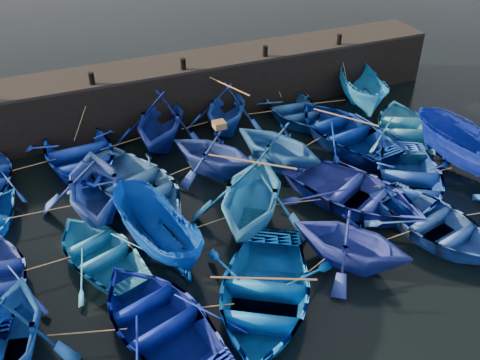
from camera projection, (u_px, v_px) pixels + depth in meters
name	position (u px, v px, depth m)	size (l,w,h in m)	color
ground	(277.00, 247.00, 17.86)	(120.00, 120.00, 0.00)	black
quay_wall	(179.00, 90.00, 25.13)	(26.00, 2.50, 2.50)	black
quay_top	(177.00, 63.00, 24.39)	(26.00, 2.50, 0.12)	black
bollard_1	(92.00, 78.00, 22.24)	(0.24, 0.24, 0.50)	black
bollard_2	(183.00, 64.00, 23.53)	(0.24, 0.24, 0.50)	black
bollard_3	(265.00, 51.00, 24.82)	(0.24, 0.24, 0.50)	black
bollard_4	(339.00, 39.00, 26.11)	(0.24, 0.24, 0.50)	black
boat_1	(78.00, 153.00, 21.66)	(4.15, 5.81, 1.20)	#0C2BC0
boat_2	(160.00, 120.00, 22.76)	(3.96, 4.60, 2.42)	navy
boat_3	(226.00, 108.00, 23.97)	(3.54, 4.10, 2.16)	#143BAC
boat_4	(293.00, 108.00, 25.22)	(3.38, 4.72, 0.98)	navy
boat_5	(362.00, 90.00, 25.90)	(1.82, 4.82, 1.86)	blue
boat_7	(94.00, 185.00, 18.76)	(3.96, 4.60, 2.42)	navy
boat_8	(135.00, 184.00, 19.90)	(3.89, 5.43, 1.13)	#2F67B2
boat_9	(213.00, 152.00, 20.98)	(3.30, 3.82, 2.01)	navy
boat_10	(278.00, 144.00, 21.35)	(3.47, 4.03, 2.12)	#1C569E
boat_11	(344.00, 130.00, 23.30)	(4.04, 5.65, 1.17)	navy
boat_12	(405.00, 128.00, 23.60)	(3.56, 4.97, 1.03)	#3387CF
boat_14	(100.00, 252.00, 17.00)	(3.07, 4.30, 0.89)	#1B70BA
boat_15	(156.00, 231.00, 17.18)	(1.69, 4.49, 1.74)	#00359B
boat_16	(251.00, 194.00, 18.18)	(4.18, 4.85, 2.55)	blue
boat_17	(354.00, 192.00, 19.49)	(3.94, 5.51, 1.14)	navy
boat_18	(409.00, 179.00, 20.24)	(3.79, 5.30, 1.10)	#143EB0
boat_19	(472.00, 153.00, 20.87)	(2.00, 5.30, 2.05)	#05188B
boat_20	(6.00, 333.00, 13.56)	(3.48, 4.04, 2.13)	#0C4092
boat_21	(160.00, 319.00, 14.63)	(3.61, 5.04, 1.05)	#010F7A
boat_22	(263.00, 294.00, 15.33)	(4.01, 5.60, 1.16)	#0451BB
boat_23	(351.00, 240.00, 16.61)	(3.30, 3.82, 2.01)	navy
boat_24	(436.00, 224.00, 18.06)	(3.49, 4.88, 1.01)	#2550B0
wooden_crate	(219.00, 125.00, 20.43)	(0.45, 0.45, 0.26)	brown
mooring_ropes	(221.00, 155.00, 21.06)	(17.38, 11.77, 2.10)	tan
loose_oars	(274.00, 148.00, 19.68)	(9.61, 12.53, 1.45)	#99724C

